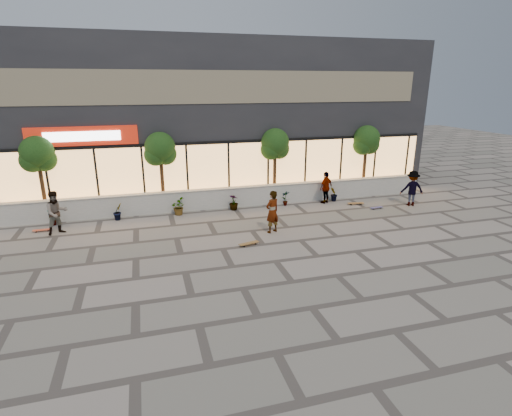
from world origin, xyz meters
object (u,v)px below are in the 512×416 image
object	(u,v)px
tree_west	(38,156)
skater_left	(57,213)
tree_mideast	(275,146)
skater_right_far	(412,188)
tree_midwest	(160,151)
skateboard_right_near	(356,203)
skater_right_near	(326,187)
tree_east	(366,142)
skater_center	(272,212)
skateboard_center	(249,243)
skateboard_right_far	(377,207)
skateboard_left	(42,230)

from	to	relation	value
tree_west	skater_left	bearing A→B (deg)	-69.23
tree_mideast	skater_right_far	xyz separation A→B (m)	(6.59, -3.02, -2.06)
tree_mideast	tree_midwest	bearing A→B (deg)	180.00
skater_left	skateboard_right_near	world-z (taller)	skater_left
tree_midwest	skateboard_right_near	size ratio (longest dim) A/B	4.38
skater_right_near	skater_right_far	distance (m)	4.46
tree_east	skater_center	world-z (taller)	tree_east
skater_left	skater_right_far	world-z (taller)	skater_left
skateboard_center	skater_right_near	bearing A→B (deg)	25.11
tree_east	skateboard_right_near	distance (m)	3.98
tree_west	skateboard_right_far	size ratio (longest dim) A/B	5.27
skateboard_right_near	skateboard_right_far	bearing A→B (deg)	-44.74
tree_mideast	skateboard_right_near	distance (m)	5.27
tree_mideast	skateboard_center	xyz separation A→B (m)	(-3.06, -5.97, -2.90)
skater_left	skater_right_far	bearing A→B (deg)	-29.06
tree_east	skateboard_right_far	bearing A→B (deg)	-107.60
tree_mideast	skateboard_left	world-z (taller)	tree_mideast
tree_west	tree_midwest	bearing A→B (deg)	0.00
tree_east	skater_center	distance (m)	8.91
skater_left	skateboard_right_near	size ratio (longest dim) A/B	2.11
tree_mideast	skateboard_right_near	xyz separation A→B (m)	(3.84, -2.16, -2.90)
tree_mideast	tree_east	world-z (taller)	same
tree_midwest	skateboard_right_far	distance (m)	11.34
skater_center	skateboard_left	distance (m)	10.06
skater_right_far	skateboard_right_near	bearing A→B (deg)	-1.37
tree_mideast	skater_right_near	distance (m)	3.52
tree_west	skater_right_near	distance (m)	14.16
skater_center	skateboard_left	bearing A→B (deg)	-41.40
skater_right_far	skateboard_right_far	world-z (taller)	skater_right_far
skateboard_right_far	tree_midwest	bearing A→B (deg)	157.12
skateboard_left	skater_center	bearing A→B (deg)	-17.06
skater_right_far	skateboard_left	distance (m)	17.97
tree_west	skater_right_near	bearing A→B (deg)	-5.74
tree_midwest	skateboard_right_near	distance (m)	10.48
skateboard_right_far	skater_center	bearing A→B (deg)	-170.99
skateboard_left	skater_right_far	bearing A→B (deg)	-4.00
tree_midwest	skateboard_right_near	xyz separation A→B (m)	(9.84, -2.16, -2.90)
skater_left	skateboard_right_far	distance (m)	15.11
skateboard_right_far	skater_right_near	bearing A→B (deg)	134.32
tree_midwest	skateboard_right_far	xyz separation A→B (m)	(10.52, -3.10, -2.91)
skateboard_right_near	tree_east	bearing A→B (deg)	62.26
skater_left	skater_right_near	bearing A→B (deg)	-22.51
tree_west	skateboard_left	world-z (taller)	tree_west
skateboard_center	skateboard_right_near	distance (m)	7.88
tree_midwest	skateboard_center	distance (m)	7.26
tree_east	skater_right_near	size ratio (longest dim) A/B	2.27
skater_right_far	skateboard_right_far	xyz separation A→B (m)	(-2.07, -0.08, -0.85)
skateboard_center	tree_west	bearing A→B (deg)	130.03
skater_center	skater_right_far	size ratio (longest dim) A/B	1.01
tree_midwest	skateboard_right_far	bearing A→B (deg)	-16.44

